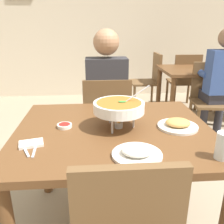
# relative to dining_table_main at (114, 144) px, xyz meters

# --- Properties ---
(cafe_rear_partition) EXTENTS (10.00, 0.10, 3.00)m
(cafe_rear_partition) POSITION_rel_dining_table_main_xyz_m (0.00, 3.45, 0.85)
(cafe_rear_partition) COLOR beige
(cafe_rear_partition) RESTS_ON ground_plane
(dining_table_main) EXTENTS (1.17, 0.99, 0.75)m
(dining_table_main) POSITION_rel_dining_table_main_xyz_m (0.00, 0.00, 0.00)
(dining_table_main) COLOR brown
(dining_table_main) RESTS_ON ground_plane
(chair_diner_main) EXTENTS (0.44, 0.44, 0.90)m
(chair_diner_main) POSITION_rel_dining_table_main_xyz_m (-0.00, 0.78, -0.14)
(chair_diner_main) COLOR brown
(chair_diner_main) RESTS_ON ground_plane
(diner_main) EXTENTS (0.40, 0.45, 1.31)m
(diner_main) POSITION_rel_dining_table_main_xyz_m (0.00, 0.81, 0.10)
(diner_main) COLOR #2D2D38
(diner_main) RESTS_ON ground_plane
(curry_bowl) EXTENTS (0.33, 0.30, 0.26)m
(curry_bowl) POSITION_rel_dining_table_main_xyz_m (0.03, 0.01, 0.24)
(curry_bowl) COLOR silver
(curry_bowl) RESTS_ON dining_table_main
(rice_plate) EXTENTS (0.24, 0.24, 0.06)m
(rice_plate) POSITION_rel_dining_table_main_xyz_m (0.08, -0.33, 0.13)
(rice_plate) COLOR white
(rice_plate) RESTS_ON dining_table_main
(appetizer_plate) EXTENTS (0.24, 0.24, 0.06)m
(appetizer_plate) POSITION_rel_dining_table_main_xyz_m (0.38, -0.02, 0.13)
(appetizer_plate) COLOR white
(appetizer_plate) RESTS_ON dining_table_main
(sauce_dish) EXTENTS (0.09, 0.09, 0.02)m
(sauce_dish) POSITION_rel_dining_table_main_xyz_m (-0.30, 0.04, 0.12)
(sauce_dish) COLOR white
(sauce_dish) RESTS_ON dining_table_main
(napkin_folded) EXTENTS (0.14, 0.11, 0.02)m
(napkin_folded) POSITION_rel_dining_table_main_xyz_m (-0.44, -0.18, 0.12)
(napkin_folded) COLOR white
(napkin_folded) RESTS_ON dining_table_main
(fork_utensil) EXTENTS (0.09, 0.16, 0.01)m
(fork_utensil) POSITION_rel_dining_table_main_xyz_m (-0.46, -0.23, 0.11)
(fork_utensil) COLOR silver
(fork_utensil) RESTS_ON dining_table_main
(spoon_utensil) EXTENTS (0.03, 0.17, 0.01)m
(spoon_utensil) POSITION_rel_dining_table_main_xyz_m (-0.41, -0.23, 0.11)
(spoon_utensil) COLOR silver
(spoon_utensil) RESTS_ON dining_table_main
(drink_glass) EXTENTS (0.07, 0.07, 0.13)m
(drink_glass) POSITION_rel_dining_table_main_xyz_m (0.47, -0.38, 0.17)
(drink_glass) COLOR silver
(drink_glass) RESTS_ON dining_table_main
(dining_table_far) EXTENTS (1.00, 0.80, 0.75)m
(dining_table_far) POSITION_rel_dining_table_main_xyz_m (1.34, 1.95, -0.03)
(dining_table_far) COLOR brown
(dining_table_far) RESTS_ON ground_plane
(chair_bg_middle) EXTENTS (0.50, 0.50, 0.90)m
(chair_bg_middle) POSITION_rel_dining_table_main_xyz_m (1.32, 1.47, -0.14)
(chair_bg_middle) COLOR brown
(chair_bg_middle) RESTS_ON ground_plane
(chair_bg_right) EXTENTS (0.45, 0.45, 0.90)m
(chair_bg_right) POSITION_rel_dining_table_main_xyz_m (1.35, 2.45, -0.14)
(chair_bg_right) COLOR brown
(chair_bg_right) RESTS_ON ground_plane
(chair_bg_corner) EXTENTS (0.44, 0.44, 0.90)m
(chair_bg_corner) POSITION_rel_dining_table_main_xyz_m (0.81, 2.54, -0.14)
(chair_bg_corner) COLOR brown
(chair_bg_corner) RESTS_ON ground_plane
(patron_bg_middle) EXTENTS (0.40, 0.45, 1.31)m
(patron_bg_middle) POSITION_rel_dining_table_main_xyz_m (1.37, 1.39, 0.10)
(patron_bg_middle) COLOR #2D2D38
(patron_bg_middle) RESTS_ON ground_plane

